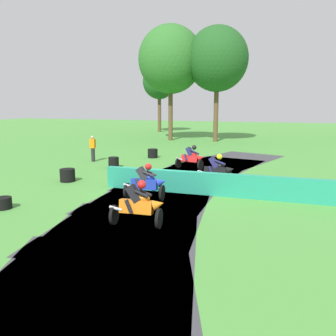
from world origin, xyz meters
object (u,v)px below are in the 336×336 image
at_px(tire_stack_mid_a, 114,162).
at_px(motorcycle_lead_red, 191,158).
at_px(motorcycle_chase_black, 217,170).
at_px(tire_stack_far, 3,203).
at_px(motorcycle_fourth_orange, 139,205).
at_px(tire_stack_mid_b, 67,175).
at_px(motorcycle_trailing_blue, 146,182).
at_px(tire_stack_near, 153,153).
at_px(track_marshal, 93,149).

bearing_deg(tire_stack_mid_a, motorcycle_lead_red, 13.58).
distance_m(motorcycle_chase_black, tire_stack_far, 8.80).
relative_size(motorcycle_fourth_orange, tire_stack_mid_b, 2.41).
relative_size(motorcycle_trailing_blue, tire_stack_mid_a, 2.80).
bearing_deg(tire_stack_far, tire_stack_mid_b, 96.08).
distance_m(motorcycle_chase_black, tire_stack_near, 8.51).
distance_m(motorcycle_chase_black, track_marshal, 9.41).
relative_size(motorcycle_chase_black, motorcycle_trailing_blue, 1.01).
distance_m(tire_stack_mid_a, track_marshal, 2.74).
bearing_deg(tire_stack_far, motorcycle_trailing_blue, 32.94).
height_order(motorcycle_trailing_blue, track_marshal, track_marshal).
bearing_deg(tire_stack_mid_b, motorcycle_chase_black, 14.74).
xyz_separation_m(motorcycle_lead_red, tire_stack_mid_b, (-4.63, -5.01, -0.33)).
relative_size(tire_stack_near, tire_stack_mid_b, 0.96).
relative_size(motorcycle_lead_red, motorcycle_trailing_blue, 1.02).
height_order(motorcycle_fourth_orange, tire_stack_far, motorcycle_fourth_orange).
distance_m(tire_stack_far, track_marshal, 10.17).
bearing_deg(motorcycle_trailing_blue, tire_stack_near, 110.38).
bearing_deg(tire_stack_mid_b, motorcycle_trailing_blue, -19.44).
distance_m(motorcycle_fourth_orange, track_marshal, 12.46).
height_order(motorcycle_lead_red, tire_stack_far, motorcycle_lead_red).
distance_m(motorcycle_trailing_blue, tire_stack_near, 10.44).
height_order(motorcycle_chase_black, tire_stack_mid_b, motorcycle_chase_black).
bearing_deg(tire_stack_near, tire_stack_mid_b, -97.50).
relative_size(motorcycle_trailing_blue, tire_stack_mid_b, 2.41).
height_order(motorcycle_trailing_blue, tire_stack_far, motorcycle_trailing_blue).
bearing_deg(motorcycle_chase_black, track_marshal, 156.92).
relative_size(tire_stack_mid_a, tire_stack_mid_b, 0.86).
distance_m(motorcycle_trailing_blue, tire_stack_far, 5.06).
xyz_separation_m(motorcycle_lead_red, motorcycle_fourth_orange, (0.99, -9.45, 0.03)).
bearing_deg(motorcycle_fourth_orange, motorcycle_trailing_blue, 108.44).
xyz_separation_m(tire_stack_mid_a, tire_stack_far, (0.15, -8.37, -0.10)).
distance_m(tire_stack_mid_b, track_marshal, 5.81).
xyz_separation_m(motorcycle_lead_red, tire_stack_near, (-3.57, 3.11, -0.33)).
bearing_deg(motorcycle_fourth_orange, motorcycle_chase_black, 80.00).
distance_m(motorcycle_fourth_orange, tire_stack_mid_a, 9.95).
relative_size(motorcycle_chase_black, motorcycle_fourth_orange, 1.01).
distance_m(motorcycle_trailing_blue, tire_stack_mid_a, 7.14).
xyz_separation_m(motorcycle_trailing_blue, tire_stack_mid_a, (-4.39, 5.63, -0.36)).
distance_m(motorcycle_chase_black, motorcycle_fourth_orange, 6.31).
bearing_deg(tire_stack_far, tire_stack_mid_a, 91.05).
distance_m(motorcycle_lead_red, motorcycle_trailing_blue, 6.67).
bearing_deg(tire_stack_mid_b, motorcycle_lead_red, 47.23).
xyz_separation_m(tire_stack_near, tire_stack_mid_b, (-1.07, -8.12, 0.00)).
distance_m(motorcycle_lead_red, track_marshal, 6.58).
height_order(motorcycle_fourth_orange, tire_stack_mid_b, motorcycle_fourth_orange).
xyz_separation_m(motorcycle_chase_black, tire_stack_mid_b, (-6.73, -1.77, -0.35)).
height_order(tire_stack_near, track_marshal, track_marshal).
bearing_deg(tire_stack_near, motorcycle_trailing_blue, -69.62).
bearing_deg(tire_stack_near, tire_stack_far, -92.74).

